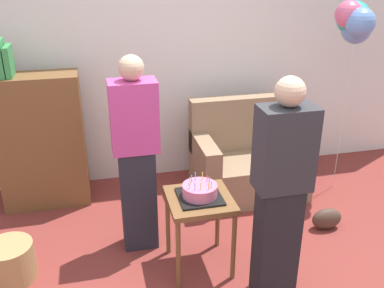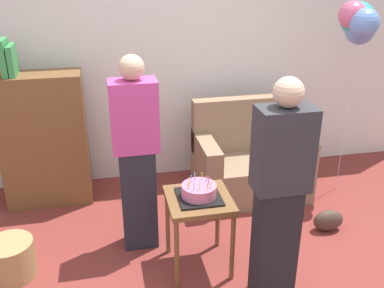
{
  "view_description": "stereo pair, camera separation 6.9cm",
  "coord_description": "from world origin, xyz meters",
  "views": [
    {
      "loc": [
        -0.75,
        -2.35,
        2.29
      ],
      "look_at": [
        -0.05,
        0.61,
        0.95
      ],
      "focal_mm": 40.59,
      "sensor_mm": 36.0,
      "label": 1
    },
    {
      "loc": [
        -0.68,
        -2.36,
        2.29
      ],
      "look_at": [
        -0.05,
        0.61,
        0.95
      ],
      "focal_mm": 40.59,
      "sensor_mm": 36.0,
      "label": 2
    }
  ],
  "objects": [
    {
      "name": "wicker_basket",
      "position": [
        -1.48,
        0.54,
        0.15
      ],
      "size": [
        0.36,
        0.36,
        0.3
      ],
      "primitive_type": "cylinder",
      "color": "#A88451",
      "rests_on": "ground_plane"
    },
    {
      "name": "handbag",
      "position": [
        1.19,
        0.59,
        0.1
      ],
      "size": [
        0.28,
        0.14,
        0.2
      ],
      "primitive_type": "ellipsoid",
      "color": "#473328",
      "rests_on": "ground_plane"
    },
    {
      "name": "balloon_bunch",
      "position": [
        1.64,
        1.29,
        1.72
      ],
      "size": [
        0.37,
        0.44,
        1.91
      ],
      "color": "silver",
      "rests_on": "ground_plane"
    },
    {
      "name": "birthday_cake",
      "position": [
        -0.05,
        0.36,
        0.67
      ],
      "size": [
        0.32,
        0.32,
        0.17
      ],
      "color": "black",
      "rests_on": "side_table"
    },
    {
      "name": "side_table",
      "position": [
        -0.05,
        0.36,
        0.52
      ],
      "size": [
        0.48,
        0.48,
        0.62
      ],
      "color": "brown",
      "rests_on": "ground_plane"
    },
    {
      "name": "bookshelf",
      "position": [
        -1.28,
        1.65,
        0.67
      ],
      "size": [
        0.8,
        0.36,
        1.62
      ],
      "color": "brown",
      "rests_on": "ground_plane"
    },
    {
      "name": "wall_back",
      "position": [
        0.0,
        2.05,
        1.35
      ],
      "size": [
        6.0,
        0.1,
        2.7
      ],
      "primitive_type": "cube",
      "color": "silver",
      "rests_on": "ground_plane"
    },
    {
      "name": "person_blowing_candles",
      "position": [
        -0.47,
        0.75,
        0.83
      ],
      "size": [
        0.36,
        0.22,
        1.63
      ],
      "rotation": [
        0.0,
        0.0,
        0.06
      ],
      "color": "#23232D",
      "rests_on": "ground_plane"
    },
    {
      "name": "person_holding_cake",
      "position": [
        0.39,
        -0.06,
        0.83
      ],
      "size": [
        0.36,
        0.22,
        1.63
      ],
      "rotation": [
        0.0,
        0.0,
        3.38
      ],
      "color": "black",
      "rests_on": "ground_plane"
    },
    {
      "name": "couch",
      "position": [
        0.72,
        1.41,
        0.34
      ],
      "size": [
        1.1,
        0.7,
        0.96
      ],
      "color": "#8C7054",
      "rests_on": "ground_plane"
    }
  ]
}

